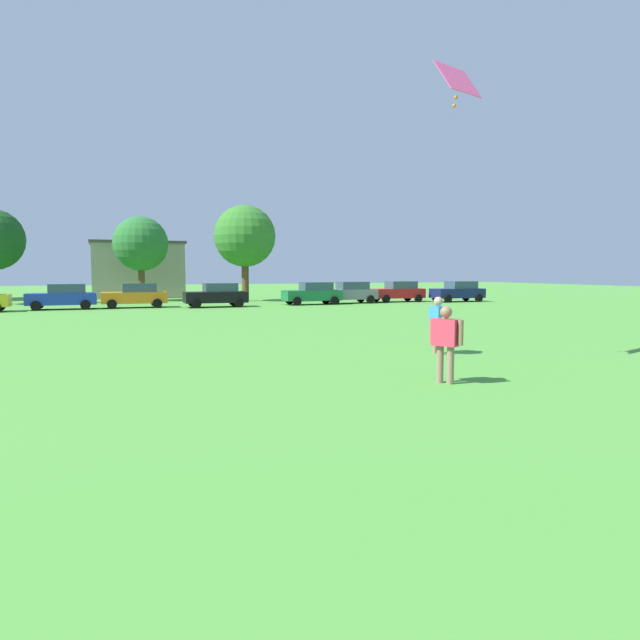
# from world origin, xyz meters

# --- Properties ---
(ground_plane) EXTENTS (160.00, 160.00, 0.00)m
(ground_plane) POSITION_xyz_m (0.00, 30.00, 0.00)
(ground_plane) COLOR #4C9338
(adult_bystander) EXTENTS (0.58, 0.73, 1.76)m
(adult_bystander) POSITION_xyz_m (6.25, 13.71, 1.05)
(adult_bystander) COLOR #8C7259
(adult_bystander) RESTS_ON ground
(bystander_near_trees) EXTENTS (0.32, 0.84, 1.76)m
(bystander_near_trees) POSITION_xyz_m (8.60, 17.79, 1.05)
(bystander_near_trees) COLOR #8C7259
(bystander_near_trees) RESTS_ON ground
(kite) EXTENTS (1.49, 1.04, 1.17)m
(kite) POSITION_xyz_m (8.02, 16.10, 7.60)
(kite) COLOR #F24C8C
(parked_car_blue_1) EXTENTS (4.30, 2.02, 1.68)m
(parked_car_blue_1) POSITION_xyz_m (-3.49, 44.07, 0.86)
(parked_car_blue_1) COLOR #1E38AD
(parked_car_blue_1) RESTS_ON ground
(parked_car_orange_2) EXTENTS (4.30, 2.02, 1.68)m
(parked_car_orange_2) POSITION_xyz_m (1.06, 44.25, 0.86)
(parked_car_orange_2) COLOR orange
(parked_car_orange_2) RESTS_ON ground
(parked_car_black_3) EXTENTS (4.30, 2.02, 1.68)m
(parked_car_black_3) POSITION_xyz_m (6.43, 42.95, 0.86)
(parked_car_black_3) COLOR black
(parked_car_black_3) RESTS_ON ground
(parked_car_green_4) EXTENTS (4.30, 2.02, 1.68)m
(parked_car_green_4) POSITION_xyz_m (13.77, 43.45, 0.86)
(parked_car_green_4) COLOR #196B38
(parked_car_green_4) RESTS_ON ground
(parked_car_gray_5) EXTENTS (4.30, 2.02, 1.68)m
(parked_car_gray_5) POSITION_xyz_m (17.01, 44.02, 0.86)
(parked_car_gray_5) COLOR slate
(parked_car_gray_5) RESTS_ON ground
(parked_car_red_6) EXTENTS (4.30, 2.02, 1.68)m
(parked_car_red_6) POSITION_xyz_m (21.55, 44.51, 0.86)
(parked_car_red_6) COLOR red
(parked_car_red_6) RESTS_ON ground
(parked_car_navy_7) EXTENTS (4.30, 2.02, 1.68)m
(parked_car_navy_7) POSITION_xyz_m (26.30, 43.01, 0.86)
(parked_car_navy_7) COLOR #141E4C
(parked_car_navy_7) RESTS_ON ground
(tree_right) EXTENTS (4.53, 4.53, 7.06)m
(tree_right) POSITION_xyz_m (2.04, 53.32, 4.77)
(tree_right) COLOR brown
(tree_right) RESTS_ON ground
(tree_far_right) EXTENTS (5.12, 5.12, 7.97)m
(tree_far_right) POSITION_xyz_m (10.16, 50.15, 5.38)
(tree_far_right) COLOR brown
(tree_far_right) RESTS_ON ground
(house_right) EXTENTS (8.48, 6.36, 5.28)m
(house_right) POSITION_xyz_m (2.13, 60.53, 2.65)
(house_right) COLOR tan
(house_right) RESTS_ON ground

